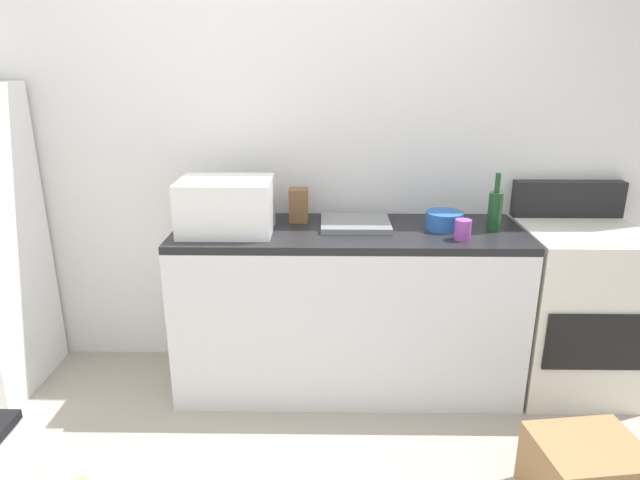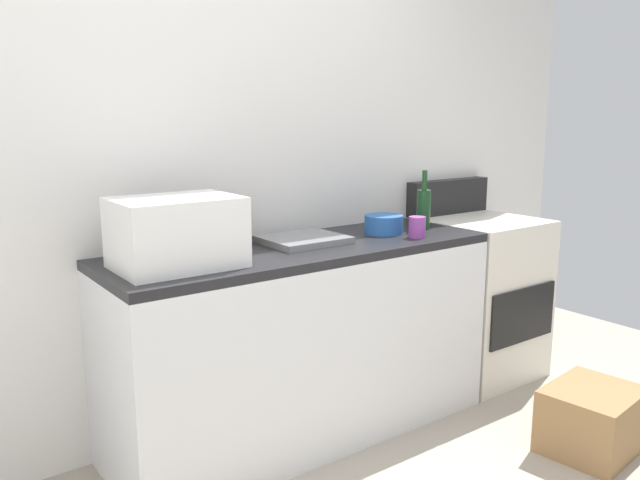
{
  "view_description": "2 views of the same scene",
  "coord_description": "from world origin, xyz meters",
  "px_view_note": "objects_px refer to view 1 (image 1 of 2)",
  "views": [
    {
      "loc": [
        0.19,
        -1.55,
        1.75
      ],
      "look_at": [
        0.15,
        1.11,
        0.87
      ],
      "focal_mm": 31.28,
      "sensor_mm": 36.0,
      "label": 1
    },
    {
      "loc": [
        -1.27,
        -1.08,
        1.48
      ],
      "look_at": [
        0.39,
        1.2,
        0.91
      ],
      "focal_mm": 35.44,
      "sensor_mm": 36.0,
      "label": 2
    }
  ],
  "objects_px": {
    "microwave": "(226,206)",
    "coffee_mug": "(463,230)",
    "knife_block": "(299,205)",
    "wine_bottle": "(495,210)",
    "mixing_bowl": "(444,220)",
    "stove_oven": "(573,307)",
    "cardboard_box_medium": "(585,474)"
  },
  "relations": [
    {
      "from": "mixing_bowl",
      "to": "cardboard_box_medium",
      "type": "relative_size",
      "value": 0.46
    },
    {
      "from": "microwave",
      "to": "coffee_mug",
      "type": "distance_m",
      "value": 1.17
    },
    {
      "from": "wine_bottle",
      "to": "knife_block",
      "type": "height_order",
      "value": "wine_bottle"
    },
    {
      "from": "coffee_mug",
      "to": "microwave",
      "type": "bearing_deg",
      "value": 174.43
    },
    {
      "from": "wine_bottle",
      "to": "knife_block",
      "type": "bearing_deg",
      "value": 171.12
    },
    {
      "from": "wine_bottle",
      "to": "cardboard_box_medium",
      "type": "relative_size",
      "value": 0.72
    },
    {
      "from": "microwave",
      "to": "cardboard_box_medium",
      "type": "xyz_separation_m",
      "value": [
        1.56,
        -0.84,
        -0.89
      ]
    },
    {
      "from": "knife_block",
      "to": "cardboard_box_medium",
      "type": "bearing_deg",
      "value": -40.63
    },
    {
      "from": "microwave",
      "to": "knife_block",
      "type": "height_order",
      "value": "microwave"
    },
    {
      "from": "knife_block",
      "to": "coffee_mug",
      "type": "bearing_deg",
      "value": -20.5
    },
    {
      "from": "stove_oven",
      "to": "microwave",
      "type": "distance_m",
      "value": 1.92
    },
    {
      "from": "microwave",
      "to": "wine_bottle",
      "type": "relative_size",
      "value": 1.53
    },
    {
      "from": "wine_bottle",
      "to": "knife_block",
      "type": "xyz_separation_m",
      "value": [
        -1.0,
        0.16,
        -0.02
      ]
    },
    {
      "from": "microwave",
      "to": "mixing_bowl",
      "type": "distance_m",
      "value": 1.11
    },
    {
      "from": "stove_oven",
      "to": "cardboard_box_medium",
      "type": "relative_size",
      "value": 2.65
    },
    {
      "from": "microwave",
      "to": "wine_bottle",
      "type": "height_order",
      "value": "wine_bottle"
    },
    {
      "from": "stove_oven",
      "to": "coffee_mug",
      "type": "relative_size",
      "value": 11.0
    },
    {
      "from": "microwave",
      "to": "wine_bottle",
      "type": "xyz_separation_m",
      "value": [
        1.36,
        0.03,
        -0.03
      ]
    },
    {
      "from": "wine_bottle",
      "to": "mixing_bowl",
      "type": "bearing_deg",
      "value": 173.4
    },
    {
      "from": "wine_bottle",
      "to": "mixing_bowl",
      "type": "relative_size",
      "value": 1.58
    },
    {
      "from": "wine_bottle",
      "to": "cardboard_box_medium",
      "type": "bearing_deg",
      "value": -77.03
    },
    {
      "from": "knife_block",
      "to": "wine_bottle",
      "type": "bearing_deg",
      "value": -8.88
    },
    {
      "from": "mixing_bowl",
      "to": "cardboard_box_medium",
      "type": "bearing_deg",
      "value": -63.66
    },
    {
      "from": "knife_block",
      "to": "mixing_bowl",
      "type": "xyz_separation_m",
      "value": [
        0.76,
        -0.13,
        -0.04
      ]
    },
    {
      "from": "mixing_bowl",
      "to": "stove_oven",
      "type": "bearing_deg",
      "value": -0.54
    },
    {
      "from": "stove_oven",
      "to": "mixing_bowl",
      "type": "distance_m",
      "value": 0.87
    },
    {
      "from": "coffee_mug",
      "to": "mixing_bowl",
      "type": "distance_m",
      "value": 0.18
    },
    {
      "from": "stove_oven",
      "to": "coffee_mug",
      "type": "distance_m",
      "value": 0.84
    },
    {
      "from": "wine_bottle",
      "to": "coffee_mug",
      "type": "xyz_separation_m",
      "value": [
        -0.19,
        -0.15,
        -0.06
      ]
    },
    {
      "from": "cardboard_box_medium",
      "to": "knife_block",
      "type": "bearing_deg",
      "value": 139.37
    },
    {
      "from": "coffee_mug",
      "to": "knife_block",
      "type": "distance_m",
      "value": 0.87
    },
    {
      "from": "mixing_bowl",
      "to": "wine_bottle",
      "type": "bearing_deg",
      "value": -6.6
    }
  ]
}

